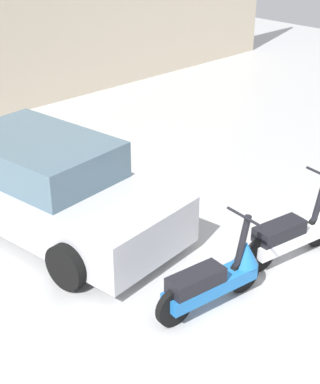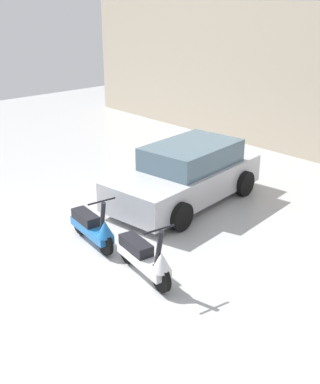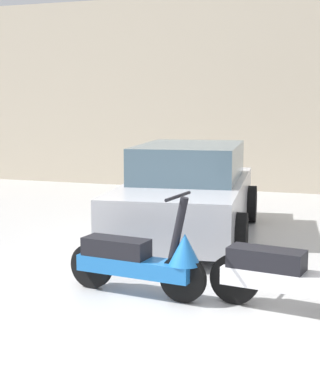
{
  "view_description": "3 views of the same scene",
  "coord_description": "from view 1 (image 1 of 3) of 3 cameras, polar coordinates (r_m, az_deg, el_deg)",
  "views": [
    {
      "loc": [
        -4.41,
        -2.39,
        4.22
      ],
      "look_at": [
        0.05,
        2.27,
        0.93
      ],
      "focal_mm": 55.0,
      "sensor_mm": 36.0,
      "label": 1
    },
    {
      "loc": [
        6.48,
        -3.33,
        4.31
      ],
      "look_at": [
        0.05,
        2.54,
        0.75
      ],
      "focal_mm": 45.0,
      "sensor_mm": 36.0,
      "label": 2
    },
    {
      "loc": [
        1.76,
        -4.14,
        1.88
      ],
      "look_at": [
        -0.34,
        2.06,
        0.89
      ],
      "focal_mm": 55.0,
      "sensor_mm": 36.0,
      "label": 3
    }
  ],
  "objects": [
    {
      "name": "scooter_front_left",
      "position": [
        6.68,
        5.36,
        -8.28
      ],
      "size": [
        1.48,
        0.54,
        1.04
      ],
      "rotation": [
        0.0,
        0.0,
        -0.12
      ],
      "color": "black",
      "rests_on": "ground_plane"
    },
    {
      "name": "scooter_front_right",
      "position": [
        7.7,
        12.97,
        -3.64
      ],
      "size": [
        1.53,
        0.59,
        1.07
      ],
      "rotation": [
        0.0,
        0.0,
        -0.16
      ],
      "color": "black",
      "rests_on": "ground_plane"
    },
    {
      "name": "car_rear_left",
      "position": [
        8.19,
        -10.74,
        0.48
      ],
      "size": [
        2.19,
        3.98,
        1.3
      ],
      "rotation": [
        0.0,
        0.0,
        -1.45
      ],
      "color": "#B7B7BC",
      "rests_on": "ground_plane"
    },
    {
      "name": "ground_plane",
      "position": [
        6.55,
        13.97,
        -14.01
      ],
      "size": [
        28.0,
        28.0,
        0.0
      ],
      "primitive_type": "plane",
      "color": "#B2B2B2"
    }
  ]
}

